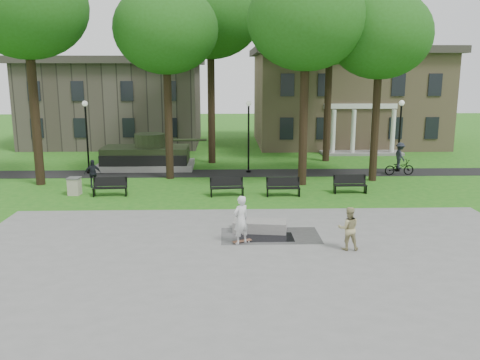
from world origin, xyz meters
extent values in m
plane|color=#1E6016|center=(0.00, 0.00, 0.00)|extent=(120.00, 120.00, 0.00)
cube|color=gray|center=(0.00, -5.00, 0.01)|extent=(22.00, 16.00, 0.02)
cube|color=black|center=(0.00, 12.00, 0.01)|extent=(44.00, 2.60, 0.01)
cube|color=#9E8460|center=(10.00, 26.00, 4.00)|extent=(16.00, 11.00, 8.00)
cube|color=#38332D|center=(10.00, 26.00, 8.30)|extent=(17.00, 12.00, 0.60)
cube|color=silver|center=(10.00, 20.50, 3.80)|extent=(6.00, 0.30, 0.40)
cube|color=#4C443D|center=(-11.00, 26.50, 3.60)|extent=(15.00, 10.00, 7.20)
cylinder|color=black|center=(-12.00, 9.00, 4.48)|extent=(0.52, 0.52, 8.96)
ellipsoid|color=#1F5313|center=(-12.00, 9.00, 10.08)|extent=(6.80, 6.80, 5.78)
cylinder|color=black|center=(-4.50, 10.50, 4.00)|extent=(0.48, 0.48, 8.00)
ellipsoid|color=#1F5313|center=(-4.50, 10.50, 9.00)|extent=(6.20, 6.20, 5.27)
cylinder|color=black|center=(3.50, 8.50, 4.16)|extent=(0.50, 0.50, 8.32)
ellipsoid|color=#1F5313|center=(3.50, 8.50, 9.36)|extent=(6.60, 6.60, 5.61)
cylinder|color=black|center=(8.00, 9.50, 3.84)|extent=(0.46, 0.46, 7.68)
ellipsoid|color=#1F5313|center=(8.00, 9.50, 8.64)|extent=(6.00, 6.00, 5.10)
cylinder|color=black|center=(-2.00, 16.00, 4.64)|extent=(0.54, 0.54, 9.28)
ellipsoid|color=#1F5313|center=(-2.00, 16.00, 10.44)|extent=(7.20, 7.20, 6.12)
cylinder|color=black|center=(6.50, 16.50, 4.32)|extent=(0.50, 0.50, 8.64)
ellipsoid|color=#1F5313|center=(6.50, 16.50, 9.72)|extent=(6.40, 6.40, 5.44)
cylinder|color=black|center=(-10.00, 12.30, 2.20)|extent=(0.12, 0.12, 4.40)
sphere|color=silver|center=(-10.00, 12.30, 4.55)|extent=(0.36, 0.36, 0.36)
cylinder|color=black|center=(-10.00, 12.30, 0.08)|extent=(0.32, 0.32, 0.16)
cylinder|color=black|center=(0.50, 12.30, 2.20)|extent=(0.12, 0.12, 4.40)
sphere|color=silver|center=(0.50, 12.30, 4.55)|extent=(0.36, 0.36, 0.36)
cylinder|color=black|center=(0.50, 12.30, 0.08)|extent=(0.32, 0.32, 0.16)
cylinder|color=black|center=(10.50, 12.30, 2.20)|extent=(0.12, 0.12, 4.40)
sphere|color=silver|center=(10.50, 12.30, 4.55)|extent=(0.36, 0.36, 0.36)
cylinder|color=black|center=(10.50, 12.30, 0.08)|extent=(0.32, 0.32, 0.16)
cube|color=gray|center=(-6.50, 14.00, 0.20)|extent=(6.50, 3.40, 0.40)
cube|color=#27311A|center=(-6.50, 14.00, 0.95)|extent=(5.80, 2.80, 1.10)
cube|color=black|center=(-6.50, 12.65, 0.75)|extent=(5.80, 0.35, 0.70)
cube|color=black|center=(-6.50, 15.35, 0.75)|extent=(5.80, 0.35, 0.70)
cylinder|color=#27311A|center=(-6.20, 14.00, 1.95)|extent=(2.10, 2.10, 0.90)
cylinder|color=#27311A|center=(-3.90, 14.00, 1.95)|extent=(3.20, 0.18, 0.18)
cube|color=black|center=(0.56, -1.28, 0.02)|extent=(2.20, 1.20, 0.00)
cube|color=gray|center=(0.38, -0.45, 0.24)|extent=(2.32, 1.31, 0.45)
cube|color=brown|center=(-0.42, -1.87, 0.06)|extent=(0.79, 0.50, 0.07)
imported|color=silver|center=(-0.48, -2.00, 0.98)|extent=(0.83, 0.78, 1.91)
imported|color=tan|center=(3.52, -2.78, 0.84)|extent=(0.83, 0.67, 1.64)
imported|color=black|center=(-8.70, 8.17, 0.81)|extent=(1.02, 0.68, 1.61)
imported|color=black|center=(10.18, 11.06, 0.50)|extent=(1.96, 0.82, 1.01)
imported|color=#20232B|center=(10.18, 11.06, 1.29)|extent=(0.71, 1.13, 1.68)
cube|color=black|center=(-7.24, 5.97, 0.45)|extent=(1.82, 0.55, 0.05)
cube|color=black|center=(-7.24, 6.19, 0.75)|extent=(1.81, 0.25, 0.50)
cube|color=black|center=(-8.09, 5.97, 0.23)|extent=(0.09, 0.45, 0.45)
cube|color=black|center=(-6.39, 5.97, 0.23)|extent=(0.09, 0.45, 0.45)
cube|color=black|center=(-0.97, 5.78, 0.45)|extent=(1.84, 0.65, 0.05)
cube|color=black|center=(-0.97, 6.00, 0.75)|extent=(1.81, 0.36, 0.50)
cube|color=black|center=(-1.82, 5.78, 0.23)|extent=(0.11, 0.45, 0.45)
cube|color=black|center=(-0.12, 5.78, 0.23)|extent=(0.11, 0.45, 0.45)
cube|color=black|center=(2.05, 5.64, 0.45)|extent=(1.80, 0.47, 0.05)
cube|color=black|center=(2.05, 5.86, 0.75)|extent=(1.80, 0.17, 0.50)
cube|color=black|center=(1.20, 5.64, 0.23)|extent=(0.06, 0.45, 0.45)
cube|color=black|center=(2.90, 5.64, 0.23)|extent=(0.06, 0.45, 0.45)
cube|color=black|center=(5.81, 6.20, 0.45)|extent=(1.80, 0.46, 0.05)
cube|color=black|center=(5.81, 6.42, 0.75)|extent=(1.80, 0.16, 0.50)
cube|color=black|center=(4.96, 6.20, 0.23)|extent=(0.06, 0.45, 0.45)
cube|color=black|center=(6.66, 6.20, 0.23)|extent=(0.06, 0.45, 0.45)
cube|color=#B4AC94|center=(-9.23, 6.32, 0.45)|extent=(0.64, 0.64, 0.90)
cube|color=#4C4C4C|center=(-9.23, 6.32, 0.93)|extent=(0.70, 0.70, 0.06)
camera|label=1|loc=(-1.09, -20.75, 6.57)|focal=38.00mm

